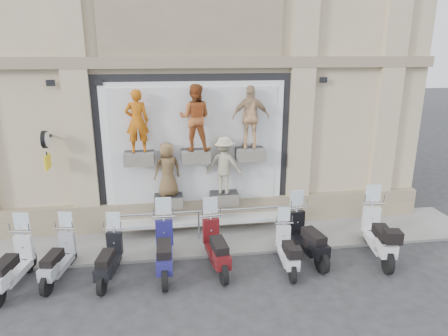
{
  "coord_description": "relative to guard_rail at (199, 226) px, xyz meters",
  "views": [
    {
      "loc": [
        -0.79,
        -8.19,
        5.15
      ],
      "look_at": [
        0.7,
        1.9,
        2.15
      ],
      "focal_mm": 32.0,
      "sensor_mm": 36.0,
      "label": 1
    }
  ],
  "objects": [
    {
      "name": "ground",
      "position": [
        0.0,
        -2.0,
        -0.47
      ],
      "size": [
        90.0,
        90.0,
        0.0
      ],
      "primitive_type": "plane",
      "color": "#29292C",
      "rests_on": "ground"
    },
    {
      "name": "sidewalk",
      "position": [
        0.0,
        0.1,
        -0.43
      ],
      "size": [
        16.0,
        2.2,
        0.08
      ],
      "primitive_type": "cube",
      "color": "gray",
      "rests_on": "ground"
    },
    {
      "name": "building",
      "position": [
        0.0,
        5.0,
        5.54
      ],
      "size": [
        14.0,
        8.6,
        12.0
      ],
      "primitive_type": null,
      "color": "#C4AE8F",
      "rests_on": "ground"
    },
    {
      "name": "shop_vitrine",
      "position": [
        0.1,
        0.74,
        1.98
      ],
      "size": [
        5.6,
        0.93,
        4.3
      ],
      "color": "black",
      "rests_on": "ground"
    },
    {
      "name": "guard_rail",
      "position": [
        0.0,
        0.0,
        0.0
      ],
      "size": [
        5.06,
        0.1,
        0.93
      ],
      "primitive_type": null,
      "color": "#9EA0A5",
      "rests_on": "ground"
    },
    {
      "name": "clock_sign_bracket",
      "position": [
        -3.9,
        0.47,
        2.34
      ],
      "size": [
        0.1,
        0.8,
        1.02
      ],
      "color": "black",
      "rests_on": "ground"
    },
    {
      "name": "scooter_b",
      "position": [
        -4.3,
        -1.69,
        0.32
      ],
      "size": [
        0.86,
        1.99,
        1.56
      ],
      "primitive_type": null,
      "rotation": [
        0.0,
        0.0,
        -0.16
      ],
      "color": "silver",
      "rests_on": "ground"
    },
    {
      "name": "scooter_c",
      "position": [
        -3.39,
        -1.45,
        0.26
      ],
      "size": [
        0.85,
        1.85,
        1.45
      ],
      "primitive_type": null,
      "rotation": [
        0.0,
        0.0,
        -0.19
      ],
      "color": "gray",
      "rests_on": "ground"
    },
    {
      "name": "scooter_d",
      "position": [
        -2.23,
        -1.61,
        0.25
      ],
      "size": [
        0.77,
        1.83,
        1.44
      ],
      "primitive_type": null,
      "rotation": [
        0.0,
        0.0,
        -0.15
      ],
      "color": "black",
      "rests_on": "ground"
    },
    {
      "name": "scooter_e",
      "position": [
        -0.95,
        -1.53,
        0.38
      ],
      "size": [
        0.63,
        2.07,
        1.68
      ],
      "primitive_type": null,
      "rotation": [
        0.0,
        0.0,
        -0.01
      ],
      "color": "#1B1855",
      "rests_on": "ground"
    },
    {
      "name": "scooter_f",
      "position": [
        0.3,
        -1.51,
        0.34
      ],
      "size": [
        0.78,
        2.04,
        1.62
      ],
      "primitive_type": null,
      "rotation": [
        0.0,
        0.0,
        0.1
      ],
      "color": "#4E0D10",
      "rests_on": "ground"
    },
    {
      "name": "scooter_g",
      "position": [
        2.01,
        -1.78,
        0.23
      ],
      "size": [
        0.64,
        1.74,
        1.39
      ],
      "primitive_type": null,
      "rotation": [
        0.0,
        0.0,
        -0.08
      ],
      "color": "silver",
      "rests_on": "ground"
    },
    {
      "name": "scooter_h",
      "position": [
        2.66,
        -1.36,
        0.35
      ],
      "size": [
        0.91,
        2.08,
        1.63
      ],
      "primitive_type": null,
      "rotation": [
        0.0,
        0.0,
        0.17
      ],
      "color": "black",
      "rests_on": "ground"
    },
    {
      "name": "scooter_i",
      "position": [
        4.48,
        -1.56,
        0.41
      ],
      "size": [
        1.0,
        2.22,
        1.74
      ],
      "primitive_type": null,
      "rotation": [
        0.0,
        0.0,
        -0.18
      ],
      "color": "silver",
      "rests_on": "ground"
    }
  ]
}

